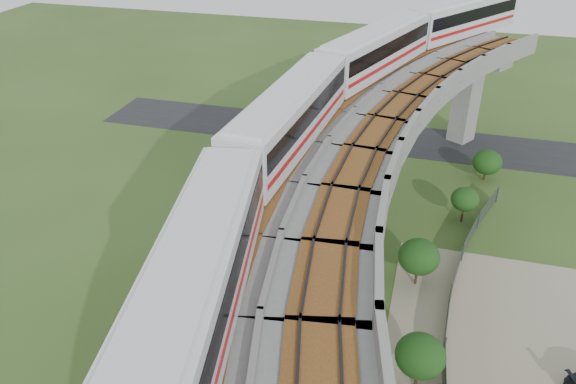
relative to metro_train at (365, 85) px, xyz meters
name	(u,v)px	position (x,y,z in m)	size (l,w,h in m)	color
ground	(303,329)	(-1.35, -10.87, -12.31)	(160.00, 160.00, 0.00)	#375020
asphalt_road	(371,137)	(-1.35, 19.13, -12.29)	(60.00, 8.00, 0.03)	#232326
viaduct	(376,215)	(2.50, -10.87, -3.26)	(19.58, 73.98, 11.40)	#99968E
metro_train	(365,85)	(0.00, 0.00, 0.00)	(16.85, 60.26, 3.64)	silver
fence	(467,351)	(8.41, -10.87, -11.56)	(3.87, 38.73, 1.50)	#2D382D
tree_0	(487,162)	(10.00, 12.35, -10.49)	(2.64, 2.64, 2.94)	#382314
tree_1	(465,199)	(8.04, 4.50, -10.22)	(2.23, 2.23, 3.04)	#382314
tree_2	(419,257)	(5.05, -4.55, -9.99)	(2.79, 2.79, 3.51)	#382314
tree_3	(420,356)	(5.74, -13.52, -9.97)	(2.73, 2.73, 3.50)	#382314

